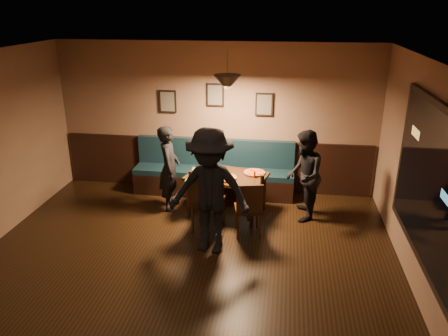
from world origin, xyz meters
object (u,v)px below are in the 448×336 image
(chair_near_left, at_px, (208,199))
(chair_near_right, at_px, (248,208))
(booth_bench, at_px, (213,169))
(tabasco_bottle, at_px, (255,174))
(dining_table, at_px, (227,194))
(diner_right, at_px, (304,176))
(diner_left, at_px, (169,168))
(diner_front, at_px, (210,192))
(soda_glass, at_px, (262,179))

(chair_near_left, distance_m, chair_near_right, 0.65)
(booth_bench, distance_m, tabasco_bottle, 1.19)
(dining_table, bearing_deg, diner_right, 12.51)
(booth_bench, height_order, diner_left, diner_left)
(dining_table, distance_m, diner_left, 1.09)
(dining_table, distance_m, diner_right, 1.35)
(chair_near_right, relative_size, diner_left, 0.60)
(dining_table, bearing_deg, diner_front, -79.26)
(chair_near_left, bearing_deg, dining_table, 78.20)
(dining_table, bearing_deg, tabasco_bottle, 6.76)
(diner_front, bearing_deg, diner_left, 134.56)
(dining_table, relative_size, soda_glass, 9.36)
(dining_table, distance_m, tabasco_bottle, 0.63)
(booth_bench, relative_size, chair_near_right, 3.31)
(tabasco_bottle, bearing_deg, diner_front, -114.11)
(diner_left, distance_m, tabasco_bottle, 1.49)
(chair_near_right, bearing_deg, dining_table, 109.18)
(booth_bench, relative_size, diner_right, 1.97)
(chair_near_left, height_order, diner_front, diner_front)
(diner_right, bearing_deg, chair_near_right, -50.29)
(chair_near_right, height_order, diner_front, diner_front)
(booth_bench, bearing_deg, diner_front, -81.81)
(booth_bench, bearing_deg, chair_near_left, -84.00)
(chair_near_left, xyz_separation_m, tabasco_bottle, (0.69, 0.58, 0.23))
(dining_table, distance_m, diner_front, 1.40)
(booth_bench, relative_size, soda_glass, 21.71)
(dining_table, bearing_deg, diner_left, -167.27)
(diner_left, xyz_separation_m, tabasco_bottle, (1.48, -0.08, 0.01))
(chair_near_right, bearing_deg, diner_front, -143.79)
(soda_glass, bearing_deg, chair_near_left, -156.59)
(diner_left, bearing_deg, dining_table, -100.78)
(tabasco_bottle, bearing_deg, booth_bench, 135.90)
(chair_near_left, bearing_deg, tabasco_bottle, 46.79)
(booth_bench, distance_m, soda_glass, 1.44)
(soda_glass, distance_m, tabasco_bottle, 0.26)
(tabasco_bottle, bearing_deg, chair_near_left, -139.96)
(chair_near_left, height_order, tabasco_bottle, chair_near_left)
(dining_table, xyz_separation_m, tabasco_bottle, (0.47, -0.06, 0.41))
(chair_near_right, bearing_deg, booth_bench, 106.53)
(booth_bench, bearing_deg, tabasco_bottle, -44.10)
(dining_table, xyz_separation_m, chair_near_left, (-0.21, -0.64, 0.18))
(dining_table, bearing_deg, chair_near_left, -94.72)
(diner_right, bearing_deg, soda_glass, -68.78)
(diner_left, xyz_separation_m, soda_glass, (1.62, -0.30, 0.01))
(tabasco_bottle, bearing_deg, chair_near_right, -93.79)
(booth_bench, height_order, dining_table, booth_bench)
(booth_bench, height_order, chair_near_right, booth_bench)
(diner_left, relative_size, diner_front, 0.81)
(dining_table, height_order, soda_glass, soda_glass)
(chair_near_left, height_order, soda_glass, chair_near_left)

